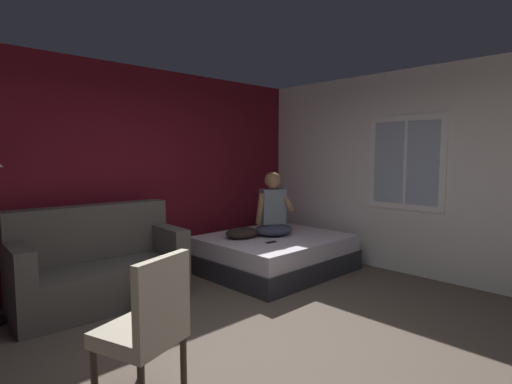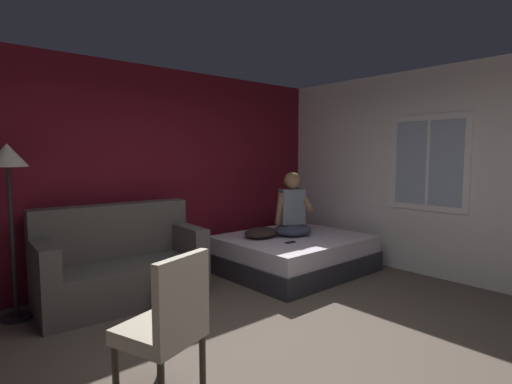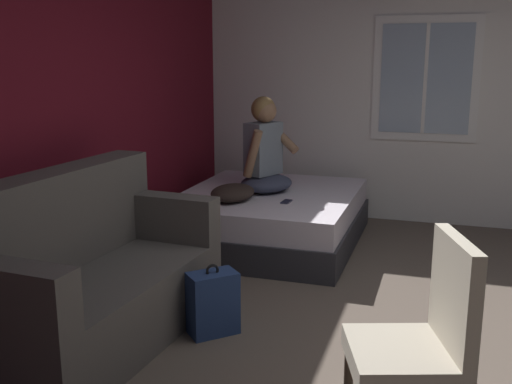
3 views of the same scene
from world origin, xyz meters
TOP-DOWN VIEW (x-y plane):
  - ground_plane at (0.00, 0.00)m, footprint 40.00×40.00m
  - wall_back_accent at (0.00, 2.77)m, footprint 10.91×0.16m
  - wall_side_with_window at (3.03, 0.01)m, footprint 0.19×6.78m
  - bed at (1.80, 1.69)m, footprint 1.87×1.60m
  - couch at (-0.44, 2.16)m, footprint 1.75×0.93m
  - side_chair at (-0.94, 0.20)m, footprint 0.58×0.58m
  - person_seated at (1.82, 1.74)m, footprint 0.65×0.61m
  - backpack at (-0.13, 1.49)m, footprint 0.35×0.35m
  - throw_pillow at (1.39, 1.90)m, footprint 0.50×0.39m
  - cell_phone at (1.47, 1.44)m, footprint 0.15×0.08m
  - floor_lamp at (-1.41, 2.34)m, footprint 0.36×0.36m

SIDE VIEW (x-z plane):
  - ground_plane at x=0.00m, z-range 0.00..0.00m
  - backpack at x=-0.13m, z-range -0.04..0.42m
  - bed at x=1.80m, z-range 0.00..0.48m
  - couch at x=-0.44m, z-range -0.13..0.91m
  - cell_phone at x=1.47m, z-range 0.48..0.49m
  - side_chair at x=-0.94m, z-range 0.04..1.02m
  - throw_pillow at x=1.39m, z-range 0.48..0.62m
  - person_seated at x=1.82m, z-range 0.40..1.27m
  - wall_back_accent at x=0.00m, z-range 0.00..2.70m
  - wall_side_with_window at x=3.03m, z-range 0.00..2.70m
  - floor_lamp at x=-1.41m, z-range 0.58..2.28m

